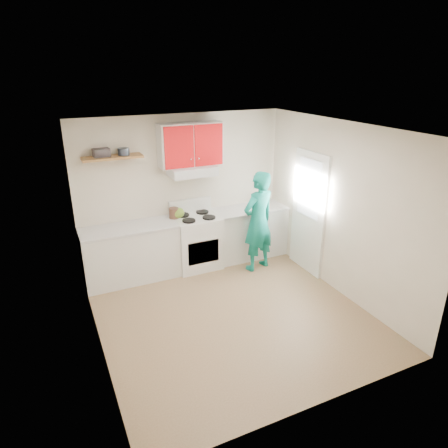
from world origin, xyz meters
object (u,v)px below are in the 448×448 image
kettle (178,213)px  person (258,222)px  stove (196,242)px  crock (174,214)px  tin (124,152)px

kettle → person: person is taller
stove → person: bearing=-29.1°
stove → person: size_ratio=0.53×
stove → kettle: kettle is taller
kettle → person: bearing=-3.0°
kettle → person: size_ratio=0.12×
stove → crock: crock is taller
crock → person: 1.42m
stove → person: (0.92, -0.51, 0.41)m
tin → kettle: bearing=-5.8°
stove → tin: (-1.07, 0.17, 1.63)m
person → kettle: bearing=-41.7°
tin → crock: size_ratio=0.90×
crock → stove: bearing=-17.5°
crock → kettle: bearing=-14.1°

